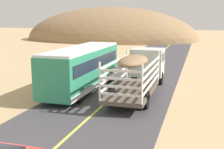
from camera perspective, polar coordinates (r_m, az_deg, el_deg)
The scene contains 3 objects.
livestock_truck at distance 21.96m, azimuth 5.99°, elevation 1.53°, with size 2.53×9.70×3.02m.
bus at distance 21.99m, azimuth -5.72°, elevation 1.43°, with size 2.54×10.00×3.21m.
distant_hill at distance 70.81m, azimuth -0.45°, elevation 6.81°, with size 41.56×26.06×15.49m, color #8D6E4C.
Camera 1 is at (5.61, -6.93, 5.47)m, focal length 46.78 mm.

